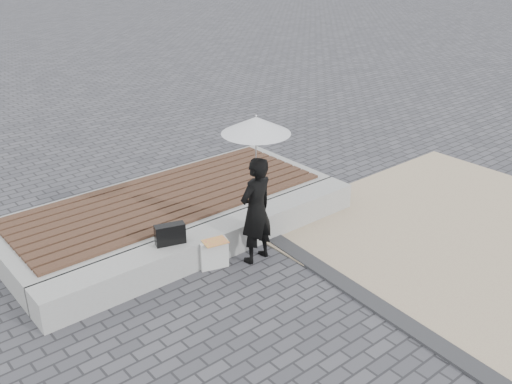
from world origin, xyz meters
TOP-DOWN VIEW (x-y plane):
  - ground at (0.00, 0.00)m, footprint 80.00×80.00m
  - terrazzo_zone at (3.20, -0.50)m, footprint 5.00×5.00m
  - edging_band at (0.75, -0.50)m, footprint 0.61×5.20m
  - seating_ledge at (0.00, 1.60)m, footprint 5.00×0.45m
  - timber_platform at (0.00, 2.80)m, footprint 5.00×2.00m
  - timber_decking at (0.00, 2.80)m, footprint 4.60×1.80m
  - woman at (0.33, 1.13)m, footprint 0.58×0.41m
  - parasol at (0.33, 1.13)m, footprint 0.86×0.86m
  - handbag at (-0.69, 1.62)m, footprint 0.41×0.25m
  - canvas_tote at (-0.22, 1.34)m, footprint 0.41×0.26m
  - magazine at (-0.22, 1.29)m, footprint 0.35×0.29m

SIDE VIEW (x-z plane):
  - ground at x=0.00m, z-range 0.00..0.00m
  - terrazzo_zone at x=3.20m, z-range 0.00..0.02m
  - edging_band at x=0.75m, z-range 0.00..0.04m
  - canvas_tote at x=-0.22m, z-range 0.00..0.40m
  - seating_ledge at x=0.00m, z-range 0.00..0.40m
  - timber_platform at x=0.00m, z-range 0.00..0.40m
  - magazine at x=-0.22m, z-range 0.40..0.41m
  - timber_decking at x=0.00m, z-range 0.40..0.44m
  - handbag at x=-0.69m, z-range 0.40..0.67m
  - woman at x=0.33m, z-range 0.00..1.47m
  - parasol at x=0.33m, z-range 1.35..2.45m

